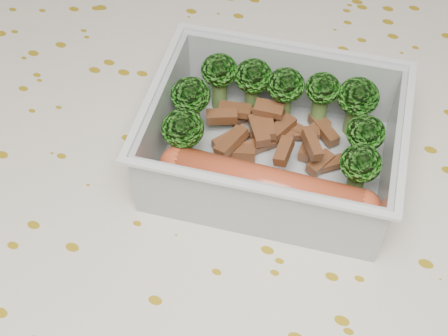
% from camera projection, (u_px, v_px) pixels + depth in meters
% --- Properties ---
extents(dining_table, '(1.40, 0.90, 0.75)m').
position_uv_depth(dining_table, '(226.00, 254.00, 0.50)').
color(dining_table, brown).
rests_on(dining_table, ground).
extents(tablecloth, '(1.46, 0.96, 0.19)m').
position_uv_depth(tablecloth, '(226.00, 220.00, 0.46)').
color(tablecloth, beige).
rests_on(tablecloth, dining_table).
extents(lunch_container, '(0.19, 0.15, 0.06)m').
position_uv_depth(lunch_container, '(273.00, 147.00, 0.43)').
color(lunch_container, silver).
rests_on(lunch_container, tablecloth).
extents(broccoli_florets, '(0.15, 0.10, 0.05)m').
position_uv_depth(broccoli_florets, '(279.00, 107.00, 0.43)').
color(broccoli_florets, '#608C3F').
rests_on(broccoli_florets, lunch_container).
extents(meat_pile, '(0.10, 0.07, 0.03)m').
position_uv_depth(meat_pile, '(274.00, 133.00, 0.44)').
color(meat_pile, brown).
rests_on(meat_pile, lunch_container).
extents(sausage, '(0.15, 0.04, 0.02)m').
position_uv_depth(sausage, '(268.00, 185.00, 0.40)').
color(sausage, '#B84525').
rests_on(sausage, lunch_container).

